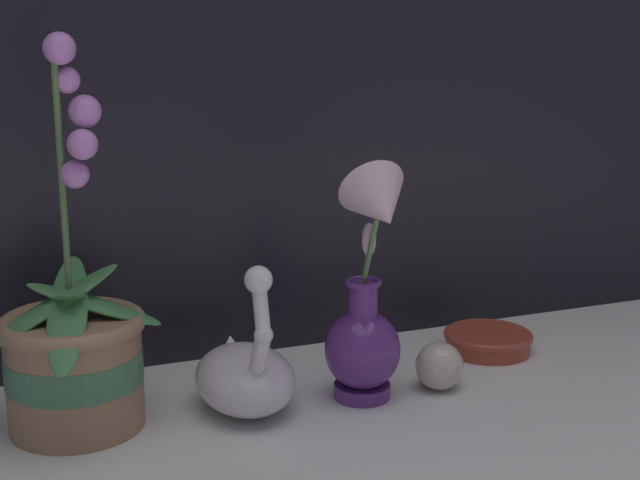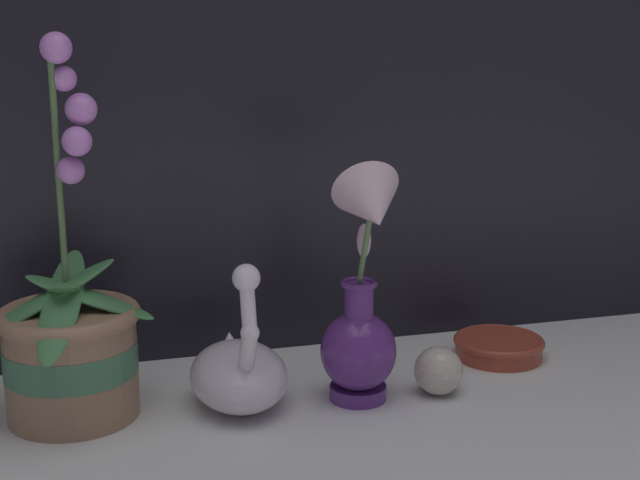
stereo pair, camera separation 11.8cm
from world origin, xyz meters
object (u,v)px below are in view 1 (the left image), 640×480
Objects in this scene: swan_figurine at (244,373)px; amber_dish at (488,340)px; orchid_potted_plant at (74,353)px; blue_vase at (367,310)px; glass_sphere at (439,366)px.

amber_dish is at bearing 9.33° from swan_figurine.
swan_figurine is 0.41m from amber_dish.
orchid_potted_plant is 2.29× the size of swan_figurine.
orchid_potted_plant reaches higher than blue_vase.
amber_dish is (0.61, 0.04, -0.08)m from orchid_potted_plant.
blue_vase is at bearing -9.74° from orchid_potted_plant.
swan_figurine is at bearing 167.00° from blue_vase.
blue_vase is 4.93× the size of glass_sphere.
blue_vase is at bearing -13.00° from swan_figurine.
orchid_potted_plant is at bearing 170.26° from blue_vase.
orchid_potted_plant is at bearing 172.77° from swan_figurine.
glass_sphere is at bearing 0.23° from blue_vase.
glass_sphere is (0.26, -0.04, -0.02)m from swan_figurine.
glass_sphere reaches higher than amber_dish.
blue_vase is at bearing -179.77° from glass_sphere.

